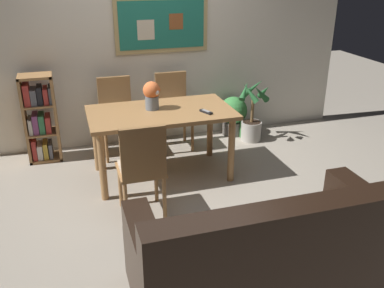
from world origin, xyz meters
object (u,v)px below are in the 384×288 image
at_px(bookshelf, 40,119).
at_px(potted_palm, 252,117).
at_px(dining_table, 161,120).
at_px(tv_remote, 206,112).
at_px(leather_couch, 266,254).
at_px(flower_vase, 152,94).
at_px(dining_chair_near_left, 142,164).
at_px(dining_chair_far_left, 116,110).
at_px(dining_chair_far_right, 173,104).
at_px(potted_ivy, 233,114).

relative_size(bookshelf, potted_palm, 1.27).
bearing_deg(dining_table, tv_remote, -25.29).
bearing_deg(dining_table, bookshelf, 146.82).
xyz_separation_m(leather_couch, potted_palm, (1.06, 2.54, -0.00)).
height_order(leather_couch, flower_vase, flower_vase).
distance_m(dining_chair_near_left, potted_palm, 2.18).
distance_m(dining_table, dining_chair_far_left, 0.82).
xyz_separation_m(dining_chair_far_right, leather_couch, (-0.06, -2.68, -0.23)).
height_order(dining_chair_near_left, potted_ivy, dining_chair_near_left).
xyz_separation_m(dining_table, leather_couch, (0.27, -1.92, -0.32)).
bearing_deg(tv_remote, dining_chair_near_left, -143.84).
xyz_separation_m(potted_ivy, tv_remote, (-0.75, -1.08, 0.47)).
xyz_separation_m(dining_chair_far_right, potted_palm, (1.00, -0.14, -0.23)).
height_order(dining_chair_far_right, potted_ivy, dining_chair_far_right).
distance_m(dining_chair_far_right, dining_chair_near_left, 1.66).
bearing_deg(dining_chair_far_left, flower_vase, -65.92).
relative_size(dining_chair_far_left, leather_couch, 0.51).
distance_m(leather_couch, tv_remote, 1.79).
relative_size(dining_table, flower_vase, 5.06).
bearing_deg(dining_table, dining_chair_near_left, -114.76).
relative_size(potted_palm, flower_vase, 2.72).
height_order(dining_chair_near_left, dining_chair_far_left, same).
bearing_deg(dining_table, potted_ivy, 36.97).
relative_size(dining_table, potted_ivy, 2.70).
distance_m(bookshelf, flower_vase, 1.41).
relative_size(dining_chair_near_left, bookshelf, 0.91).
xyz_separation_m(flower_vase, tv_remote, (0.49, -0.27, -0.15)).
relative_size(dining_table, dining_chair_near_left, 1.61).
relative_size(dining_chair_near_left, dining_chair_far_left, 1.00).
height_order(dining_table, dining_chair_far_right, dining_chair_far_right).
bearing_deg(flower_vase, tv_remote, -29.23).
bearing_deg(potted_palm, bookshelf, 176.01).
bearing_deg(tv_remote, leather_couch, -95.06).
bearing_deg(dining_chair_far_right, leather_couch, -91.22).
height_order(potted_ivy, potted_palm, potted_palm).
height_order(dining_table, leather_couch, leather_couch).
height_order(bookshelf, potted_ivy, bookshelf).
height_order(leather_couch, bookshelf, bookshelf).
bearing_deg(dining_chair_far_right, potted_ivy, 8.44).
relative_size(dining_chair_far_left, potted_palm, 1.15).
distance_m(bookshelf, tv_remote, 1.93).
bearing_deg(leather_couch, dining_chair_far_left, 103.37).
height_order(dining_chair_far_left, tv_remote, dining_chair_far_left).
relative_size(potted_ivy, tv_remote, 3.38).
bearing_deg(potted_ivy, flower_vase, -147.06).
height_order(dining_table, bookshelf, bookshelf).
relative_size(dining_chair_far_right, flower_vase, 3.13).
distance_m(bookshelf, potted_ivy, 2.40).
distance_m(potted_ivy, flower_vase, 1.61).
xyz_separation_m(dining_chair_far_right, tv_remote, (0.10, -0.96, 0.21)).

